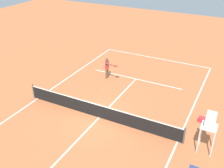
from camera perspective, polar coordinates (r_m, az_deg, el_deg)
ground_plane at (r=17.08m, az=-2.75°, el=-7.16°), size 60.00×60.00×0.00m
court_lines at (r=17.07m, az=-2.75°, el=-7.15°), size 10.20×22.02×0.01m
tennis_net at (r=16.79m, az=-2.79°, el=-5.78°), size 10.80×0.10×1.07m
player_serving at (r=21.32m, az=-1.01°, el=3.79°), size 1.27×0.74×1.76m
tennis_ball at (r=19.99m, az=-2.13°, el=-1.29°), size 0.07×0.07×0.07m
umpire_chair at (r=14.55m, az=20.11°, el=-8.44°), size 0.80×0.80×2.41m
equipment_bag at (r=17.51m, az=19.23°, el=-7.36°), size 0.76×0.32×0.30m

